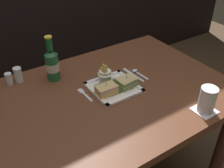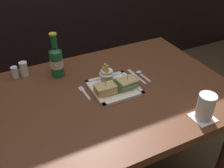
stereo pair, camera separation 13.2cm
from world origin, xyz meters
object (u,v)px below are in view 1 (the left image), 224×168
square_plate (114,88)px  pepper_shaker (18,76)px  water_glass (207,101)px  fork (84,94)px  knife (132,74)px  sandwich_half_right (127,82)px  beer_bottle (52,64)px  spoon (137,72)px  sandwich_half_left (106,90)px  fries_cup (105,74)px  salt_shaker (9,80)px  dining_table (111,108)px

square_plate → pepper_shaker: 0.52m
square_plate → water_glass: size_ratio=1.90×
fork → water_glass: bearing=-46.0°
knife → pepper_shaker: bearing=152.9°
square_plate → sandwich_half_right: bearing=-25.2°
beer_bottle → spoon: size_ratio=2.05×
sandwich_half_left → beer_bottle: size_ratio=0.41×
square_plate → fries_cup: fries_cup is taller
fries_cup → spoon: (0.21, -0.01, -0.05)m
beer_bottle → water_glass: (0.48, -0.64, -0.04)m
salt_shaker → pepper_shaker: 0.05m
beer_bottle → sandwich_half_right: bearing=-45.5°
square_plate → knife: size_ratio=1.37×
sandwich_half_left → salt_shaker: size_ratio=1.57×
knife → spoon: (0.03, 0.00, 0.00)m
sandwich_half_left → pepper_shaker: 0.49m
dining_table → beer_bottle: 0.39m
dining_table → water_glass: bearing=-51.8°
square_plate → sandwich_half_left: bearing=-154.8°
fries_cup → water_glass: size_ratio=0.92×
square_plate → beer_bottle: (-0.22, 0.26, 0.09)m
sandwich_half_left → pepper_shaker: size_ratio=1.25×
salt_shaker → water_glass: bearing=-46.0°
fries_cup → knife: size_ratio=0.66×
water_glass → square_plate: bearing=123.8°
water_glass → spoon: water_glass is taller
sandwich_half_left → water_glass: water_glass is taller
square_plate → water_glass: 0.46m
pepper_shaker → beer_bottle: bearing=-25.7°
sandwich_half_right → spoon: bearing=33.1°
sandwich_half_right → water_glass: water_glass is taller
dining_table → pepper_shaker: pepper_shaker is taller
square_plate → spoon: size_ratio=1.91×
sandwich_half_right → spoon: sandwich_half_right is taller
fork → knife: 0.32m
fork → knife: bearing=2.9°
fork → pepper_shaker: size_ratio=1.52×
salt_shaker → sandwich_half_left: bearing=-44.3°
dining_table → knife: (0.20, 0.07, 0.10)m
fork → salt_shaker: salt_shaker is taller
salt_shaker → spoon: bearing=-23.7°
beer_bottle → salt_shaker: beer_bottle is taller
sandwich_half_right → knife: sandwich_half_right is taller
water_glass → spoon: (-0.06, 0.44, -0.05)m
dining_table → fork: size_ratio=9.96×
fries_cup → sandwich_half_left: bearing=-118.7°
beer_bottle → knife: bearing=-27.6°
sandwich_half_right → beer_bottle: (-0.28, 0.29, 0.06)m
knife → spoon: 0.03m
water_glass → beer_bottle: bearing=126.7°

